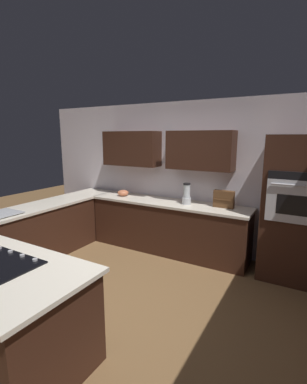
# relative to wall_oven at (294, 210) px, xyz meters

# --- Properties ---
(ground_plane) EXTENTS (14.00, 14.00, 0.00)m
(ground_plane) POSITION_rel_wall_oven_xyz_m (1.85, 1.72, -1.02)
(ground_plane) COLOR brown
(wall_back) EXTENTS (6.00, 0.44, 2.60)m
(wall_back) POSITION_rel_wall_oven_xyz_m (1.91, -0.33, 0.39)
(wall_back) COLOR silver
(wall_back) RESTS_ON ground
(lower_cabinets_back) EXTENTS (2.80, 0.60, 0.86)m
(lower_cabinets_back) POSITION_rel_wall_oven_xyz_m (1.95, -0.00, -0.59)
(lower_cabinets_back) COLOR #381E14
(lower_cabinets_back) RESTS_ON ground
(countertop_back) EXTENTS (2.84, 0.64, 0.04)m
(countertop_back) POSITION_rel_wall_oven_xyz_m (1.95, -0.00, -0.14)
(countertop_back) COLOR silver
(countertop_back) RESTS_ON lower_cabinets_back
(lower_cabinets_side) EXTENTS (0.60, 2.90, 0.86)m
(lower_cabinets_side) POSITION_rel_wall_oven_xyz_m (3.67, 1.17, -0.59)
(lower_cabinets_side) COLOR #381E14
(lower_cabinets_side) RESTS_ON ground
(countertop_side) EXTENTS (0.64, 2.94, 0.04)m
(countertop_side) POSITION_rel_wall_oven_xyz_m (3.67, 1.17, -0.14)
(countertop_side) COLOR silver
(countertop_side) RESTS_ON lower_cabinets_side
(wall_oven) EXTENTS (0.80, 0.66, 2.03)m
(wall_oven) POSITION_rel_wall_oven_xyz_m (0.00, 0.00, 0.00)
(wall_oven) COLOR #381E14
(wall_oven) RESTS_ON ground
(blender) EXTENTS (0.15, 0.15, 0.35)m
(blender) POSITION_rel_wall_oven_xyz_m (1.60, -0.00, 0.03)
(blender) COLOR silver
(blender) RESTS_ON countertop_back
(mixing_bowl) EXTENTS (0.21, 0.21, 0.11)m
(mixing_bowl) POSITION_rel_wall_oven_xyz_m (2.90, -0.00, -0.06)
(mixing_bowl) COLOR #CC724C
(mixing_bowl) RESTS_ON countertop_back
(spice_rack) EXTENTS (0.32, 0.11, 0.27)m
(spice_rack) POSITION_rel_wall_oven_xyz_m (1.00, -0.08, 0.02)
(spice_rack) COLOR brown
(spice_rack) RESTS_ON countertop_back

